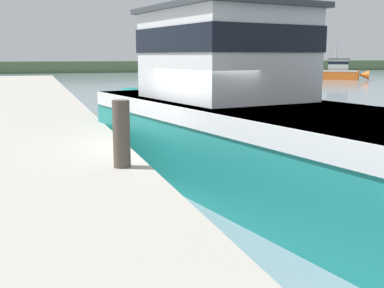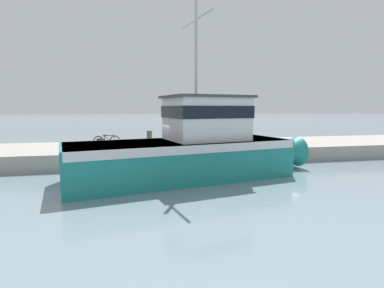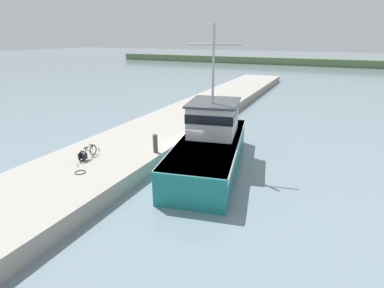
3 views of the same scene
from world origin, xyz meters
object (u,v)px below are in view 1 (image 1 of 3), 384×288
(fishing_boat_main, at_px, (240,115))
(mooring_post, at_px, (121,134))
(boat_red_outer, at_px, (236,74))
(boat_white_moored, at_px, (335,72))

(fishing_boat_main, height_order, mooring_post, fishing_boat_main)
(fishing_boat_main, bearing_deg, boat_red_outer, 55.28)
(mooring_post, bearing_deg, fishing_boat_main, 31.23)
(fishing_boat_main, relative_size, boat_white_moored, 1.91)
(boat_white_moored, distance_m, mooring_post, 53.36)
(boat_red_outer, bearing_deg, boat_white_moored, 25.18)
(boat_white_moored, relative_size, boat_red_outer, 0.80)
(fishing_boat_main, bearing_deg, mooring_post, -160.16)
(boat_red_outer, distance_m, mooring_post, 43.66)
(fishing_boat_main, height_order, boat_white_moored, fishing_boat_main)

